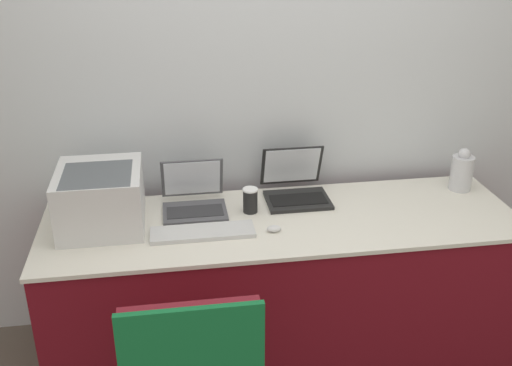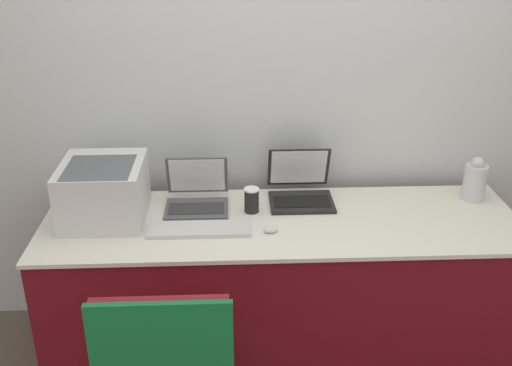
{
  "view_description": "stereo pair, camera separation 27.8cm",
  "coord_description": "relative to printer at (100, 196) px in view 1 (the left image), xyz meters",
  "views": [
    {
      "loc": [
        -0.51,
        -2.13,
        2.13
      ],
      "look_at": [
        -0.12,
        0.38,
        0.98
      ],
      "focal_mm": 42.0,
      "sensor_mm": 36.0,
      "label": 1
    },
    {
      "loc": [
        -0.24,
        -2.16,
        2.13
      ],
      "look_at": [
        -0.12,
        0.38,
        0.98
      ],
      "focal_mm": 42.0,
      "sensor_mm": 36.0,
      "label": 2
    }
  ],
  "objects": [
    {
      "name": "external_keyboard",
      "position": [
        0.45,
        -0.16,
        -0.14
      ],
      "size": [
        0.47,
        0.14,
        0.02
      ],
      "color": "silver",
      "rests_on": "table"
    },
    {
      "name": "wall_back",
      "position": [
        0.84,
        0.4,
        0.36
      ],
      "size": [
        8.0,
        0.05,
        2.6
      ],
      "color": "silver",
      "rests_on": "ground_plane"
    },
    {
      "name": "coffee_cup",
      "position": [
        0.7,
        0.03,
        -0.09
      ],
      "size": [
        0.07,
        0.07,
        0.12
      ],
      "color": "black",
      "rests_on": "table"
    },
    {
      "name": "metal_pitcher",
      "position": [
        1.82,
        0.12,
        -0.05
      ],
      "size": [
        0.11,
        0.11,
        0.23
      ],
      "color": "silver",
      "rests_on": "table"
    },
    {
      "name": "mouse",
      "position": [
        0.77,
        -0.18,
        -0.13
      ],
      "size": [
        0.07,
        0.04,
        0.03
      ],
      "color": "silver",
      "rests_on": "table"
    },
    {
      "name": "laptop_left",
      "position": [
        0.43,
        0.1,
        -0.1
      ],
      "size": [
        0.31,
        0.3,
        0.23
      ],
      "color": "#4C4C51",
      "rests_on": "table"
    },
    {
      "name": "printer",
      "position": [
        0.0,
        0.0,
        0.0
      ],
      "size": [
        0.38,
        0.41,
        0.27
      ],
      "color": "silver",
      "rests_on": "table"
    },
    {
      "name": "table",
      "position": [
        0.84,
        -0.07,
        -0.55
      ],
      "size": [
        2.27,
        0.7,
        0.8
      ],
      "color": "maroon",
      "rests_on": "ground_plane"
    },
    {
      "name": "laptop_right",
      "position": [
        0.95,
        0.16,
        -0.09
      ],
      "size": [
        0.32,
        0.33,
        0.24
      ],
      "color": "black",
      "rests_on": "table"
    }
  ]
}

